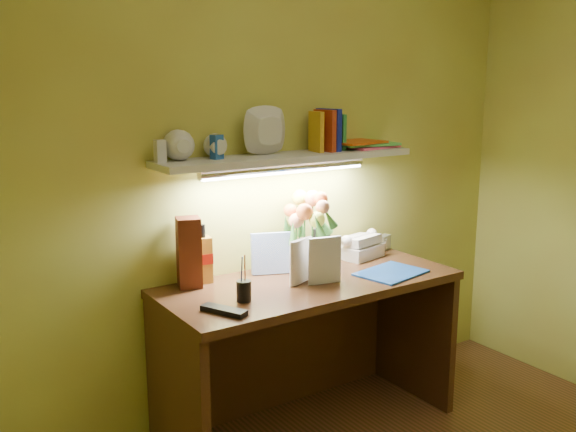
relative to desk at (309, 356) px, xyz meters
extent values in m
cube|color=#3C2010|center=(0.00, 0.00, 0.00)|extent=(1.40, 0.60, 0.75)
cube|color=silver|center=(0.65, 0.22, 0.42)|extent=(0.09, 0.06, 0.08)
cube|color=#521F0F|center=(-0.50, 0.22, 0.53)|extent=(0.13, 0.13, 0.32)
cylinder|color=black|center=(-0.40, -0.08, 0.45)|extent=(0.07, 0.07, 0.15)
cube|color=black|center=(-0.53, -0.16, 0.39)|extent=(0.14, 0.20, 0.02)
cube|color=#1E52AA|center=(0.38, -0.13, 0.38)|extent=(0.35, 0.29, 0.01)
imported|color=silver|center=(-0.13, -0.04, 0.48)|extent=(0.15, 0.06, 0.21)
imported|color=silver|center=(-0.05, -0.06, 0.48)|extent=(0.16, 0.05, 0.22)
cube|color=silver|center=(0.00, 0.18, 0.93)|extent=(1.30, 0.25, 0.03)
imported|color=silver|center=(-0.53, 0.17, 0.99)|extent=(0.14, 0.14, 0.10)
imported|color=silver|center=(-0.37, 0.17, 0.99)|extent=(0.13, 0.13, 0.10)
imported|color=silver|center=(-0.10, 0.17, 0.97)|extent=(0.23, 0.23, 0.06)
cube|color=silver|center=(-0.62, 0.21, 0.99)|extent=(0.05, 0.04, 0.09)
cube|color=#1E52AA|center=(-0.37, 0.19, 0.99)|extent=(0.06, 0.05, 0.11)
cube|color=#A33318|center=(0.21, 0.18, 1.04)|extent=(0.04, 0.14, 0.20)
cube|color=gold|center=(0.16, 0.18, 1.04)|extent=(0.04, 0.12, 0.19)
cube|color=#111C96|center=(0.24, 0.19, 1.04)|extent=(0.05, 0.15, 0.20)
cube|color=#2C8A43|center=(0.32, 0.21, 1.03)|extent=(0.04, 0.11, 0.17)
cube|color=#A33318|center=(0.22, 0.20, 1.02)|extent=(0.05, 0.12, 0.16)
cube|color=#F9508C|center=(0.50, 0.20, 0.95)|extent=(0.30, 0.23, 0.01)
cube|color=#54CC5E|center=(0.49, 0.21, 0.96)|extent=(0.33, 0.26, 0.01)
cube|color=#D75211|center=(0.42, 0.19, 0.97)|extent=(0.29, 0.22, 0.01)
camera|label=1|loc=(-1.65, -2.30, 1.28)|focal=40.00mm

